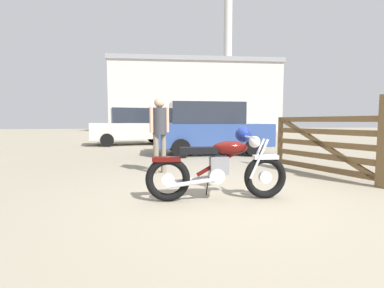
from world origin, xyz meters
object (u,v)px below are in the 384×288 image
at_px(silver_sedan_mid, 202,127).
at_px(pale_sedan_back, 210,128).
at_px(vintage_motorcycle, 221,166).
at_px(red_hatchback_near, 134,126).
at_px(bystander, 160,127).
at_px(timber_gate, 335,143).

distance_m(silver_sedan_mid, pale_sedan_back, 5.46).
height_order(silver_sedan_mid, pale_sedan_back, pale_sedan_back).
bearing_deg(pale_sedan_back, vintage_motorcycle, -101.22).
height_order(silver_sedan_mid, red_hatchback_near, red_hatchback_near).
relative_size(silver_sedan_mid, pale_sedan_back, 1.09).
relative_size(silver_sedan_mid, red_hatchback_near, 1.04).
xyz_separation_m(silver_sedan_mid, pale_sedan_back, (-0.89, -5.39, 0.08)).
xyz_separation_m(vintage_motorcycle, silver_sedan_mid, (2.03, 10.73, 0.34)).
relative_size(red_hatchback_near, pale_sedan_back, 1.05).
distance_m(bystander, silver_sedan_mid, 9.00).
xyz_separation_m(bystander, red_hatchback_near, (-0.86, 7.66, -0.10)).
relative_size(vintage_motorcycle, pale_sedan_back, 0.53).
bearing_deg(red_hatchback_near, silver_sedan_mid, -175.31).
bearing_deg(silver_sedan_mid, pale_sedan_back, -101.87).
distance_m(timber_gate, red_hatchback_near, 9.79).
bearing_deg(silver_sedan_mid, timber_gate, -88.63).
xyz_separation_m(bystander, pale_sedan_back, (1.92, 3.16, -0.10)).
relative_size(vintage_motorcycle, silver_sedan_mid, 0.49).
height_order(bystander, silver_sedan_mid, silver_sedan_mid).
bearing_deg(timber_gate, pale_sedan_back, 2.60).
bearing_deg(bystander, vintage_motorcycle, -2.45).
height_order(vintage_motorcycle, red_hatchback_near, red_hatchback_near).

